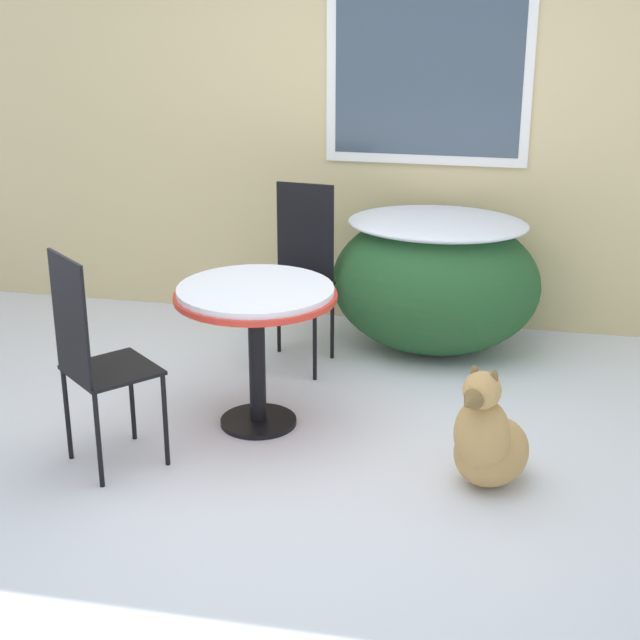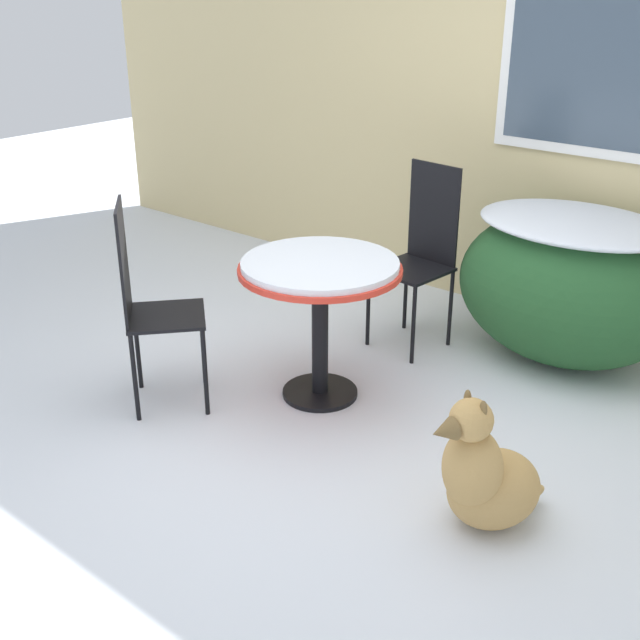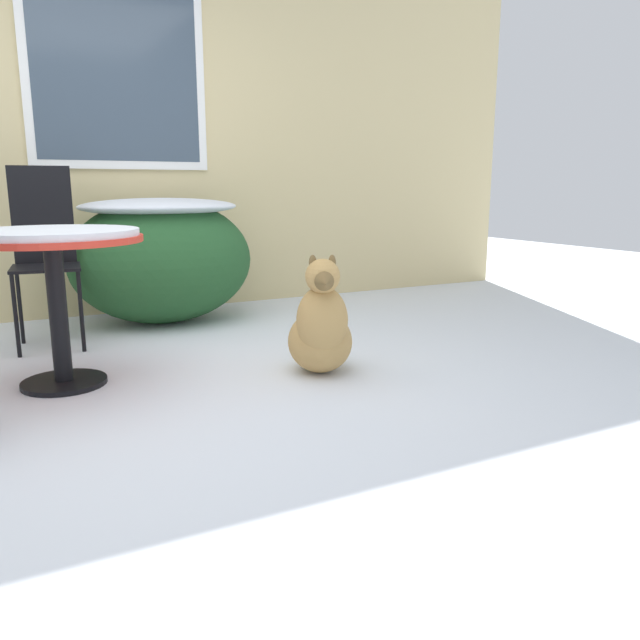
{
  "view_description": "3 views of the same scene",
  "coord_description": "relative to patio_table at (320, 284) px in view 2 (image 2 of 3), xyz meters",
  "views": [
    {
      "loc": [
        0.99,
        -4.12,
        2.33
      ],
      "look_at": [
        0.0,
        0.6,
        0.55
      ],
      "focal_mm": 55.0,
      "sensor_mm": 36.0,
      "label": 1
    },
    {
      "loc": [
        2.13,
        -2.5,
        2.13
      ],
      "look_at": [
        -0.3,
        0.43,
        0.44
      ],
      "focal_mm": 45.0,
      "sensor_mm": 36.0,
      "label": 2
    },
    {
      "loc": [
        -0.54,
        -2.78,
        0.96
      ],
      "look_at": [
        0.94,
        0.05,
        0.28
      ],
      "focal_mm": 35.0,
      "sensor_mm": 36.0,
      "label": 3
    }
  ],
  "objects": [
    {
      "name": "ground_plane",
      "position": [
        0.3,
        -0.43,
        -0.64
      ],
      "size": [
        16.0,
        16.0,
        0.0
      ],
      "primitive_type": "plane",
      "color": "silver"
    },
    {
      "name": "patio_table",
      "position": [
        0.0,
        0.0,
        0.0
      ],
      "size": [
        0.84,
        0.84,
        0.77
      ],
      "color": "black",
      "rests_on": "ground_plane"
    },
    {
      "name": "shrub_left",
      "position": [
        0.81,
        1.24,
        -0.16
      ],
      "size": [
        1.29,
        0.96,
        0.89
      ],
      "color": "#235128",
      "rests_on": "ground_plane"
    },
    {
      "name": "patio_chair_far_side",
      "position": [
        -0.62,
        -0.61,
        -0.05
      ],
      "size": [
        0.54,
        0.54,
        1.09
      ],
      "rotation": [
        0.0,
        0.0,
        2.43
      ],
      "color": "black",
      "rests_on": "ground_plane"
    },
    {
      "name": "dog",
      "position": [
        1.22,
        -0.42,
        -0.41
      ],
      "size": [
        0.47,
        0.6,
        0.64
      ],
      "rotation": [
        0.0,
        0.0,
        -0.39
      ],
      "color": "tan",
      "rests_on": "ground_plane"
    },
    {
      "name": "patio_chair_near_table",
      "position": [
        0.02,
        0.91,
        -0.05
      ],
      "size": [
        0.42,
        0.42,
        1.09
      ],
      "rotation": [
        0.0,
        0.0,
        -0.1
      ],
      "color": "black",
      "rests_on": "ground_plane"
    },
    {
      "name": "house_wall",
      "position": [
        0.32,
        1.77,
        0.83
      ],
      "size": [
        8.0,
        0.1,
        2.91
      ],
      "color": "#D1BC84",
      "rests_on": "ground_plane"
    }
  ]
}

